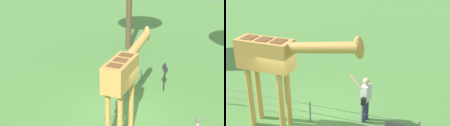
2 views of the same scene
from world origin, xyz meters
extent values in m
plane|color=#4C843D|center=(0.00, 0.00, 0.00)|extent=(60.00, 60.00, 0.00)
cylinder|color=#C69347|center=(-0.58, -0.18, 1.02)|extent=(0.18, 0.18, 2.03)
cylinder|color=#C69347|center=(-0.59, -0.62, 1.02)|extent=(0.18, 0.18, 2.03)
cylinder|color=#C69347|center=(-1.68, -0.15, 1.02)|extent=(0.18, 0.18, 2.03)
cylinder|color=#C69347|center=(-1.69, -0.59, 1.02)|extent=(0.18, 0.18, 2.03)
cube|color=#C69347|center=(-1.13, -0.38, 2.48)|extent=(1.72, 0.74, 0.90)
cube|color=brown|center=(-0.63, -0.40, 2.94)|extent=(0.37, 0.45, 0.02)
cube|color=brown|center=(-1.13, -0.38, 2.94)|extent=(0.37, 0.45, 0.02)
cube|color=brown|center=(-1.63, -0.37, 2.94)|extent=(0.37, 0.45, 0.02)
cylinder|color=#C69347|center=(0.62, -0.43, 2.90)|extent=(2.36, 0.38, 0.62)
ellipsoid|color=#C69347|center=(1.77, -0.45, 3.06)|extent=(0.37, 0.27, 0.67)
cylinder|color=brown|center=(1.77, -0.39, 3.24)|extent=(0.05, 0.05, 0.14)
cylinder|color=brown|center=(1.77, -0.51, 3.24)|extent=(0.05, 0.05, 0.14)
cylinder|color=navy|center=(1.69, 0.71, 0.39)|extent=(0.14, 0.14, 0.78)
cylinder|color=navy|center=(1.73, 0.91, 0.39)|extent=(0.14, 0.14, 0.78)
cube|color=silver|center=(1.71, 0.81, 1.06)|extent=(0.31, 0.40, 0.55)
sphere|color=#D8AD8C|center=(1.71, 0.81, 1.47)|extent=(0.22, 0.22, 0.22)
cylinder|color=#D8AD8C|center=(1.38, 0.72, 1.47)|extent=(0.46, 0.18, 0.44)
cylinder|color=#D8AD8C|center=(1.76, 1.02, 1.05)|extent=(0.08, 0.08, 0.50)
cube|color=black|center=(1.71, 0.58, 0.88)|extent=(0.16, 0.22, 0.24)
sphere|color=#66605B|center=(-2.55, -3.04, 2.18)|extent=(0.14, 0.14, 0.14)
cylinder|color=brown|center=(8.13, 2.45, 2.69)|extent=(0.37, 0.37, 5.38)
cylinder|color=black|center=(2.96, -1.07, 0.47)|extent=(0.06, 0.06, 0.95)
cube|color=#2D2D2D|center=(2.96, -1.07, 1.13)|extent=(0.56, 0.21, 0.38)
cylinder|color=slate|center=(0.00, 0.19, 0.38)|extent=(0.05, 0.05, 0.75)
cylinder|color=slate|center=(3.50, 0.19, 0.38)|extent=(0.05, 0.05, 0.75)
cube|color=slate|center=(0.00, 0.19, 0.64)|extent=(7.00, 0.01, 0.01)
cube|color=slate|center=(0.00, 0.19, 0.34)|extent=(7.00, 0.01, 0.01)
camera|label=1|loc=(-9.26, -3.33, 6.33)|focal=46.27mm
camera|label=2|loc=(3.76, -7.86, 5.85)|focal=49.93mm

